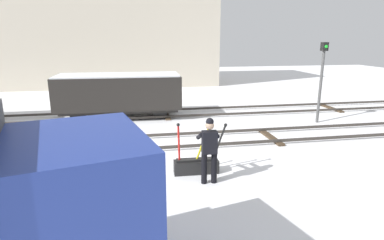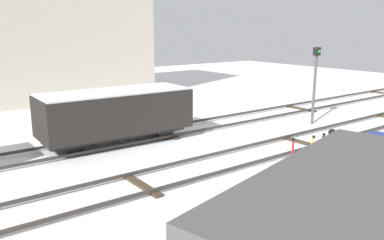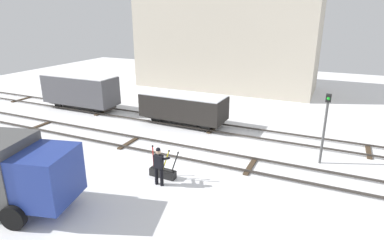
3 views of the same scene
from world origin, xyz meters
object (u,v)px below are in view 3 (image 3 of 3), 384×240
object	(u,v)px
rail_worker	(159,164)
freight_car_back_track	(183,107)
switch_lever_frame	(163,172)
signal_post	(325,122)
freight_car_mid_siding	(80,90)

from	to	relation	value
rail_worker	freight_car_back_track	bearing A→B (deg)	110.48
switch_lever_frame	rail_worker	bearing A→B (deg)	-70.78
signal_post	freight_car_mid_siding	size ratio (longest dim) A/B	0.59
switch_lever_frame	rail_worker	size ratio (longest dim) A/B	0.85
rail_worker	signal_post	world-z (taller)	signal_post
switch_lever_frame	signal_post	distance (m)	7.98
rail_worker	freight_car_back_track	size ratio (longest dim) A/B	0.31
switch_lever_frame	signal_post	size ratio (longest dim) A/B	0.42
freight_car_mid_siding	switch_lever_frame	bearing A→B (deg)	-32.25
rail_worker	signal_post	bearing A→B (deg)	41.57
signal_post	rail_worker	bearing A→B (deg)	-140.36
switch_lever_frame	freight_car_back_track	distance (m)	7.34
switch_lever_frame	freight_car_mid_siding	world-z (taller)	freight_car_mid_siding
switch_lever_frame	freight_car_back_track	xyz separation A→B (m)	(-2.33, 6.89, 0.96)
rail_worker	freight_car_back_track	distance (m)	7.96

